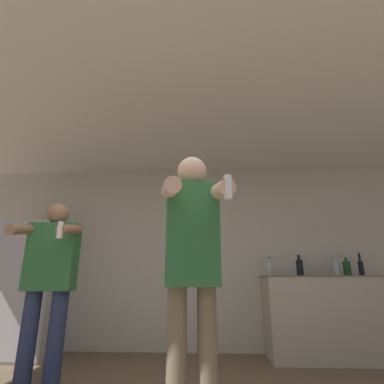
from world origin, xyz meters
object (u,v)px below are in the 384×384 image
person_woman_foreground (192,259)px  bottle_brown_liquor (337,269)px  bottle_green_wine (361,267)px  refrigerator (33,287)px  bottle_tall_gin (270,269)px  person_man_side (49,277)px  bottle_short_whiskey (347,268)px  bottle_clear_vodka (300,267)px

person_woman_foreground → bottle_brown_liquor: bearing=51.4°
bottle_green_wine → bottle_brown_liquor: bottle_green_wine is taller
refrigerator → bottle_brown_liquor: (3.96, 0.09, 0.23)m
bottle_tall_gin → person_woman_foreground: person_woman_foreground is taller
refrigerator → person_man_side: size_ratio=1.01×
refrigerator → bottle_short_whiskey: bearing=1.3°
refrigerator → bottle_tall_gin: bearing=1.7°
refrigerator → person_man_side: 1.50m
bottle_clear_vodka → bottle_tall_gin: size_ratio=1.13×
bottle_short_whiskey → bottle_brown_liquor: bearing=-180.0°
bottle_short_whiskey → bottle_tall_gin: bearing=180.0°
refrigerator → bottle_green_wine: refrigerator is taller
refrigerator → bottle_brown_liquor: bearing=1.3°
refrigerator → person_woman_foreground: bearing=-43.2°
refrigerator → bottle_clear_vodka: size_ratio=6.05×
refrigerator → person_man_side: (0.86, -1.23, 0.11)m
refrigerator → person_woman_foreground: person_woman_foreground is taller
refrigerator → bottle_tall_gin: size_ratio=6.82×
refrigerator → bottle_tall_gin: 3.12m
bottle_clear_vodka → person_woman_foreground: person_woman_foreground is taller
person_woman_foreground → bottle_short_whiskey: bearing=49.3°
refrigerator → bottle_clear_vodka: refrigerator is taller
person_man_side → bottle_clear_vodka: bearing=26.6°
bottle_short_whiskey → bottle_clear_vodka: bearing=180.0°
bottle_short_whiskey → bottle_brown_liquor: (-0.13, -0.00, -0.01)m
bottle_short_whiskey → bottle_green_wine: size_ratio=0.87×
bottle_clear_vodka → person_man_side: size_ratio=0.17×
bottle_brown_liquor → person_woman_foreground: 2.79m
bottle_green_wine → bottle_tall_gin: (-1.16, 0.00, -0.02)m
bottle_green_wine → bottle_clear_vodka: bottle_green_wine is taller
bottle_short_whiskey → bottle_brown_liquor: bottle_short_whiskey is taller
bottle_clear_vodka → person_man_side: bearing=-153.4°
bottle_short_whiskey → bottle_green_wine: bearing=0.0°
bottle_brown_liquor → bottle_clear_vodka: 0.47m
refrigerator → bottle_short_whiskey: (4.09, 0.09, 0.24)m
bottle_green_wine → bottle_brown_liquor: size_ratio=1.21×
bottle_clear_vodka → bottle_green_wine: bearing=0.0°
person_woman_foreground → refrigerator: bearing=136.8°
bottle_green_wine → bottle_brown_liquor: 0.31m
bottle_tall_gin → person_woman_foreground: size_ratio=0.14×
bottle_tall_gin → person_woman_foreground: 2.35m
bottle_short_whiskey → bottle_clear_vodka: size_ratio=0.95×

